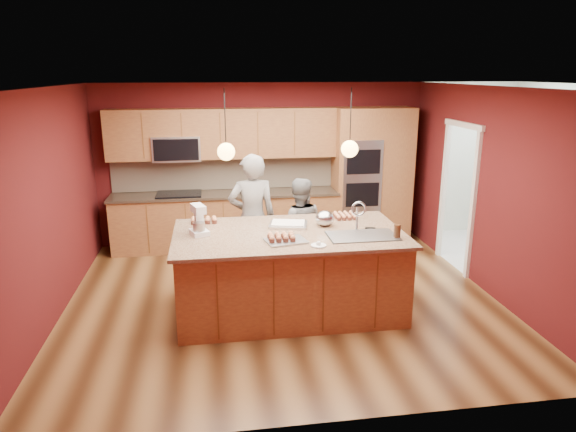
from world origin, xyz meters
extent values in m
plane|color=#422612|center=(0.00, 0.00, 0.00)|extent=(5.50, 5.50, 0.00)
plane|color=white|center=(0.00, 0.00, 2.70)|extent=(5.50, 5.50, 0.00)
plane|color=#4D1213|center=(0.00, 2.50, 1.35)|extent=(5.50, 0.00, 5.50)
plane|color=#4D1213|center=(0.00, -2.50, 1.35)|extent=(5.50, 0.00, 5.50)
plane|color=#4D1213|center=(-2.75, 0.00, 1.35)|extent=(0.00, 5.00, 5.00)
plane|color=#4D1213|center=(2.75, 0.00, 1.35)|extent=(0.00, 5.00, 5.00)
cube|color=brown|center=(-0.65, 2.20, 0.45)|extent=(3.70, 0.60, 0.90)
cube|color=black|center=(-0.65, 2.19, 0.92)|extent=(3.74, 0.64, 0.04)
cube|color=#C9B497|center=(-0.65, 2.48, 1.22)|extent=(3.70, 0.03, 0.56)
cube|color=brown|center=(-0.65, 2.32, 1.90)|extent=(3.70, 0.36, 0.80)
cube|color=black|center=(-1.40, 2.18, 0.94)|extent=(0.72, 0.52, 0.03)
cube|color=#9EA2A6|center=(-1.40, 2.30, 1.68)|extent=(0.76, 0.40, 0.40)
cube|color=brown|center=(1.60, 2.20, 1.15)|extent=(0.80, 0.60, 2.30)
cube|color=#9EA2A6|center=(1.60, 1.90, 1.20)|extent=(0.66, 0.04, 1.20)
cube|color=brown|center=(2.25, 2.20, 1.15)|extent=(0.50, 0.60, 2.30)
plane|color=beige|center=(3.65, 1.20, 0.00)|extent=(2.60, 2.60, 0.00)
plane|color=beige|center=(4.55, 1.20, 1.35)|extent=(0.00, 2.70, 2.70)
cube|color=white|center=(4.35, 1.20, 1.95)|extent=(0.35, 2.40, 0.75)
cylinder|color=black|center=(-0.69, -0.32, 2.35)|extent=(0.01, 0.01, 0.70)
sphere|color=#FFBF5C|center=(-0.69, -0.32, 2.00)|extent=(0.20, 0.20, 0.20)
cylinder|color=black|center=(0.75, -0.32, 2.35)|extent=(0.01, 0.01, 0.70)
sphere|color=#FFBF5C|center=(0.75, -0.32, 2.00)|extent=(0.20, 0.20, 0.20)
cube|color=brown|center=(0.03, -0.32, 0.49)|extent=(2.65, 1.44, 0.97)
cube|color=tan|center=(0.03, -0.32, 0.99)|extent=(2.75, 1.54, 0.04)
cube|color=#9EA2A6|center=(0.86, -0.59, 0.93)|extent=(0.80, 0.46, 0.18)
imported|color=black|center=(-0.33, 0.70, 0.91)|extent=(0.68, 0.46, 1.81)
imported|color=slate|center=(0.33, 0.70, 0.73)|extent=(0.77, 0.64, 1.46)
cube|color=white|center=(-1.03, -0.25, 1.04)|extent=(0.26, 0.29, 0.06)
cube|color=white|center=(-1.03, -0.15, 1.19)|extent=(0.11, 0.10, 0.24)
cube|color=white|center=(-1.03, -0.23, 1.32)|extent=(0.20, 0.27, 0.09)
cylinder|color=#B5B8BC|center=(-1.03, -0.29, 1.11)|extent=(0.14, 0.14, 0.13)
cube|color=silver|center=(0.06, -0.06, 1.03)|extent=(0.53, 0.44, 0.03)
cube|color=white|center=(0.06, -0.06, 1.05)|extent=(0.46, 0.37, 0.02)
cube|color=#9EA2A6|center=(-0.05, -0.67, 1.02)|extent=(0.50, 0.40, 0.02)
ellipsoid|color=#B5B8BC|center=(0.51, -0.12, 1.11)|extent=(0.24, 0.24, 0.20)
cylinder|color=white|center=(0.28, -0.87, 1.02)|extent=(0.17, 0.17, 0.01)
cylinder|color=#3B2111|center=(1.24, -0.72, 1.09)|extent=(0.08, 0.08, 0.16)
cube|color=black|center=(1.04, -0.33, 1.02)|extent=(0.14, 0.10, 0.01)
cube|color=white|center=(4.19, 0.79, 0.48)|extent=(0.75, 0.77, 0.97)
cube|color=white|center=(4.19, 1.52, 0.53)|extent=(0.77, 0.79, 1.05)
camera|label=1|loc=(-0.85, -6.12, 2.88)|focal=32.00mm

